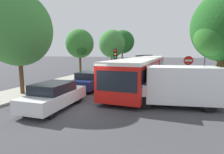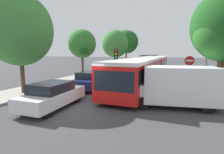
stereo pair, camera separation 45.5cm
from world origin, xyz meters
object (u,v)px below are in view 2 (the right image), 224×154
Objects in this scene: tree_left_distant at (126,42)px; white_van at (177,86)px; queued_car_navy at (91,80)px; queued_car_green at (134,67)px; articulated_bus at (145,69)px; no_entry_sign at (189,68)px; queued_car_black at (114,73)px; queued_car_graphite at (128,69)px; queued_car_white at (53,95)px; tree_left_far at (115,44)px; traffic_light at (116,60)px; direction_sign_post at (207,59)px; tree_right_near at (223,28)px; tree_left_mid at (82,44)px; tree_left_near at (19,30)px; city_bus_rear at (149,59)px.

white_van is at bearing -68.29° from tree_left_distant.
queued_car_navy is 1.08× the size of queued_car_green.
articulated_bus reaches higher than queued_car_green.
articulated_bus is 4.59m from no_entry_sign.
queued_car_black is 0.93× the size of queued_car_graphite.
tree_left_distant is at bearing 16.04° from queued_car_graphite.
articulated_bus reaches higher than white_van.
queued_car_white is 0.80× the size of white_van.
traffic_light is at bearing -70.19° from tree_left_far.
no_entry_sign is at bearing 39.13° from direction_sign_post.
queued_car_graphite is at bearing -2.27° from queued_car_navy.
direction_sign_post reaches higher than queued_car_graphite.
queued_car_navy is 0.63× the size of tree_left_far.
tree_left_far is (-10.09, 17.98, 3.28)m from white_van.
queued_car_graphite is (0.15, 5.36, 0.06)m from queued_car_black.
direction_sign_post is at bearing 132.32° from no_entry_sign.
no_entry_sign is (0.83, 4.17, 0.64)m from white_van.
tree_left_far reaches higher than tree_right_near.
no_entry_sign reaches higher than queued_car_white.
tree_right_near is (8.72, 3.72, 3.70)m from queued_car_white.
tree_left_mid is (-5.82, 4.53, 1.52)m from traffic_light.
articulated_bus is 2.66× the size of tree_right_near.
white_van is at bearing 24.92° from articulated_bus.
direction_sign_post reaches higher than queued_car_navy.
tree_left_near is 1.25× the size of tree_left_mid.
white_van is (6.82, -18.57, 0.54)m from queued_car_green.
no_entry_sign is (7.47, -29.70, 0.50)m from city_bus_rear.
direction_sign_post is 17.68m from tree_left_far.
traffic_light is 7.51m from tree_left_near.
direction_sign_post reaches higher than no_entry_sign.
queued_car_black is 19.47m from tree_left_distant.
tree_left_far reaches higher than queued_car_black.
no_entry_sign is at bearing 23.46° from tree_left_near.
white_van is 0.80× the size of tree_right_near.
no_entry_sign reaches higher than queued_car_graphite.
queued_car_black is 10.30m from queued_car_green.
articulated_bus is 5.68m from queued_car_navy.
queued_car_graphite is (-0.13, 16.25, 0.03)m from queued_car_white.
city_bus_rear is at bearing -88.54° from white_van.
tree_left_near is at bearing -5.32° from white_van.
tree_left_distant reaches higher than direction_sign_post.
no_entry_sign is 1.89m from direction_sign_post.
tree_left_near is (-3.79, -3.48, 3.93)m from queued_car_navy.
articulated_bus is at bearing -44.91° from queued_car_navy.
queued_car_graphite is 0.67× the size of tree_right_near.
queued_car_green is (0.02, 15.89, -0.06)m from queued_car_navy.
tree_left_mid reaches higher than queued_car_graphite.
tree_left_distant is 28.77m from tree_right_near.
articulated_bus is at bearing 134.63° from traffic_light.
direction_sign_post is at bearing 76.12° from articulated_bus.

